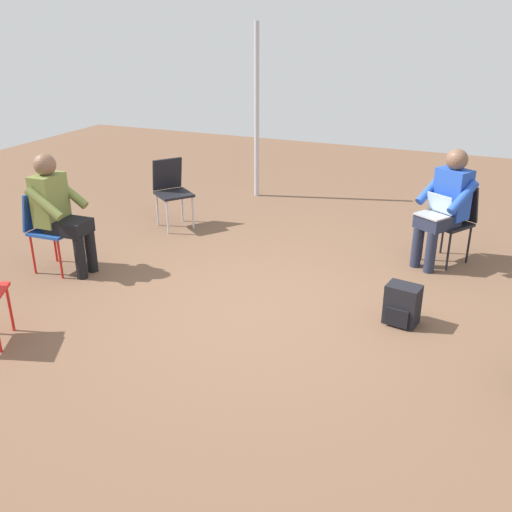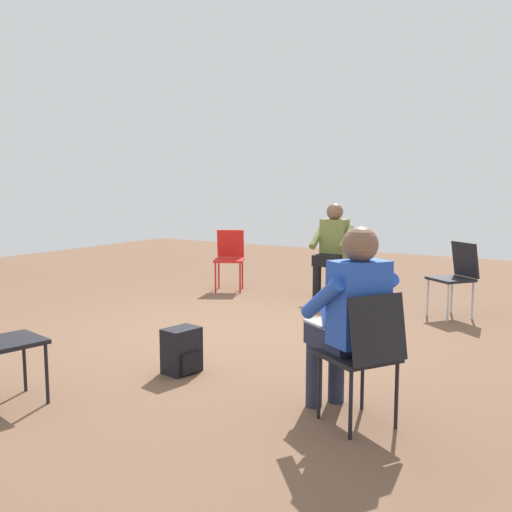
# 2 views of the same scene
# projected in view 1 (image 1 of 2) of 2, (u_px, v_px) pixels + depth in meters

# --- Properties ---
(ground_plane) EXTENTS (14.84, 14.84, 0.00)m
(ground_plane) POSITION_uv_depth(u_px,v_px,m) (261.00, 312.00, 5.16)
(ground_plane) COLOR brown
(chair_east) EXTENTS (0.45, 0.41, 0.85)m
(chair_east) POSITION_uv_depth(u_px,v_px,m) (48.00, 224.00, 5.87)
(chair_east) COLOR #1E4799
(chair_east) RESTS_ON ground
(chair_southeast) EXTENTS (0.58, 0.57, 0.85)m
(chair_southeast) POSITION_uv_depth(u_px,v_px,m) (171.00, 188.00, 7.11)
(chair_southeast) COLOR black
(chair_southeast) RESTS_ON ground
(chair_southwest) EXTENTS (0.56, 0.58, 0.85)m
(chair_southwest) POSITION_uv_depth(u_px,v_px,m) (453.00, 217.00, 6.08)
(chair_southwest) COLOR black
(chair_southwest) RESTS_ON ground
(person_with_laptop) EXTENTS (0.63, 0.64, 1.24)m
(person_with_laptop) POSITION_uv_depth(u_px,v_px,m) (445.00, 202.00, 5.92)
(person_with_laptop) COLOR #23283D
(person_with_laptop) RESTS_ON ground
(person_in_olive) EXTENTS (0.53, 0.50, 1.24)m
(person_in_olive) POSITION_uv_depth(u_px,v_px,m) (58.00, 208.00, 5.74)
(person_in_olive) COLOR black
(person_in_olive) RESTS_ON ground
(backpack_near_laptop_user) EXTENTS (0.31, 0.28, 0.36)m
(backpack_near_laptop_user) POSITION_uv_depth(u_px,v_px,m) (402.00, 307.00, 4.93)
(backpack_near_laptop_user) COLOR black
(backpack_near_laptop_user) RESTS_ON ground
(tent_pole_near) EXTENTS (0.07, 0.07, 2.42)m
(tent_pole_near) POSITION_uv_depth(u_px,v_px,m) (257.00, 113.00, 8.06)
(tent_pole_near) COLOR #B2B2B7
(tent_pole_near) RESTS_ON ground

